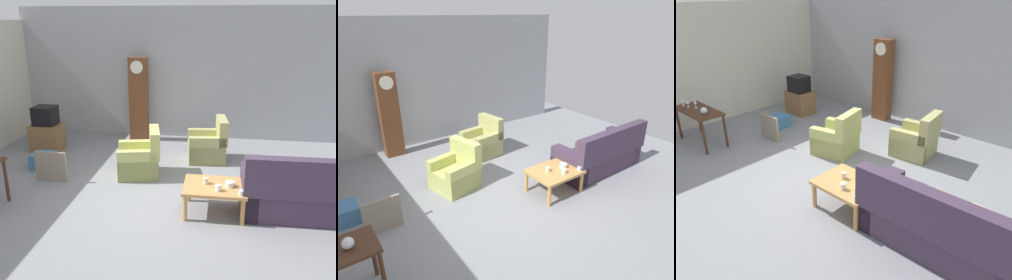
{
  "view_description": "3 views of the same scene",
  "coord_description": "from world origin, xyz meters",
  "views": [
    {
      "loc": [
        0.94,
        -5.62,
        2.89
      ],
      "look_at": [
        0.06,
        0.3,
        0.94
      ],
      "focal_mm": 39.66,
      "sensor_mm": 36.0,
      "label": 1
    },
    {
      "loc": [
        -2.96,
        -4.09,
        3.28
      ],
      "look_at": [
        0.24,
        0.33,
        1.02
      ],
      "focal_mm": 33.13,
      "sensor_mm": 36.0,
      "label": 2
    },
    {
      "loc": [
        3.7,
        -3.57,
        3.12
      ],
      "look_at": [
        0.29,
        0.17,
        0.8
      ],
      "focal_mm": 35.22,
      "sensor_mm": 36.0,
      "label": 3
    }
  ],
  "objects": [
    {
      "name": "coffee_table_wood",
      "position": [
        0.88,
        -0.37,
        0.39
      ],
      "size": [
        0.96,
        0.76,
        0.46
      ],
      "color": "tan",
      "rests_on": "ground_plane"
    },
    {
      "name": "ground_plane",
      "position": [
        0.0,
        0.0,
        0.0
      ],
      "size": [
        10.4,
        10.4,
        0.0
      ],
      "primitive_type": "plane",
      "color": "gray"
    },
    {
      "name": "glass_dome_cloche",
      "position": [
        -2.78,
        -0.76,
        0.84
      ],
      "size": [
        0.14,
        0.14,
        0.14
      ],
      "primitive_type": "sphere",
      "color": "silver",
      "rests_on": "console_table_dark"
    },
    {
      "name": "grandfather_clock",
      "position": [
        -1.1,
        3.16,
        1.02
      ],
      "size": [
        0.44,
        0.3,
        2.03
      ],
      "color": "brown",
      "rests_on": "ground_plane"
    },
    {
      "name": "armchair_olive_far",
      "position": [
        0.69,
        1.92,
        0.31
      ],
      "size": [
        0.88,
        0.86,
        0.92
      ],
      "color": "tan",
      "rests_on": "ground_plane"
    },
    {
      "name": "armchair_olive_near",
      "position": [
        -0.57,
        0.91,
        0.31
      ],
      "size": [
        0.93,
        0.91,
        0.92
      ],
      "color": "#B7BC66",
      "rests_on": "ground_plane"
    },
    {
      "name": "bowl_white_stacked",
      "position": [
        1.11,
        -0.38,
        0.5
      ],
      "size": [
        0.15,
        0.15,
        0.08
      ],
      "primitive_type": "cylinder",
      "color": "white",
      "rests_on": "coffee_table_wood"
    },
    {
      "name": "couch_floral",
      "position": [
        2.34,
        -0.3,
        0.36
      ],
      "size": [
        2.12,
        0.92,
        1.04
      ],
      "color": "#423347",
      "rests_on": "ground_plane"
    },
    {
      "name": "cup_white_porcelain",
      "position": [
        0.94,
        -0.56,
        0.51
      ],
      "size": [
        0.09,
        0.09,
        0.09
      ],
      "primitive_type": "cylinder",
      "color": "white",
      "rests_on": "coffee_table_wood"
    },
    {
      "name": "framed_picture_leaning",
      "position": [
        -2.16,
        0.37,
        0.29
      ],
      "size": [
        0.6,
        0.05,
        0.57
      ],
      "primitive_type": "cube",
      "color": "gray",
      "rests_on": "ground_plane"
    },
    {
      "name": "cup_cream_tall",
      "position": [
        0.74,
        -0.33,
        0.51
      ],
      "size": [
        0.08,
        0.08,
        0.1
      ],
      "primitive_type": "cylinder",
      "color": "beige",
      "rests_on": "coffee_table_wood"
    },
    {
      "name": "storage_box_blue",
      "position": [
        -2.62,
        0.98,
        0.15
      ],
      "size": [
        0.43,
        0.44,
        0.3
      ],
      "primitive_type": "cube",
      "color": "teal",
      "rests_on": "ground_plane"
    },
    {
      "name": "garage_door_wall",
      "position": [
        0.0,
        3.6,
        1.6
      ],
      "size": [
        8.4,
        0.16,
        3.2
      ],
      "primitive_type": "cube",
      "color": "#9EA0A5",
      "rests_on": "ground_plane"
    },
    {
      "name": "cup_blue_rimmed",
      "position": [
        1.27,
        -0.64,
        0.5
      ],
      "size": [
        0.08,
        0.08,
        0.07
      ],
      "primitive_type": "cylinder",
      "color": "silver",
      "rests_on": "coffee_table_wood"
    }
  ]
}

